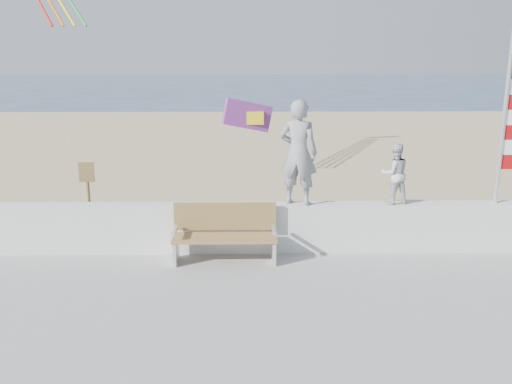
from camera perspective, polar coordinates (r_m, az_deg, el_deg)
The scene contains 8 objects.
ground at distance 8.30m, azimuth -1.20°, elevation -12.16°, with size 220.00×220.00×0.00m, color #304761.
sand at distance 16.84m, azimuth -1.09°, elevation 1.63°, with size 90.00×40.00×0.08m, color tan.
seawall at distance 9.92m, azimuth -1.18°, elevation -3.76°, with size 30.00×0.35×0.90m, color silver.
adult at distance 9.63m, azimuth 4.48°, elevation 4.16°, with size 0.68×0.45×1.87m, color gray.
child at distance 10.02m, azimuth 14.37°, elevation 1.88°, with size 0.53×0.42×1.10m, color #BDBDBD.
bench at distance 9.48m, azimuth -3.29°, elevation -4.27°, with size 1.80×0.57×1.00m.
parafoil_kite at distance 10.92m, azimuth -0.81°, elevation 8.06°, with size 1.04×0.45×0.69m.
sign at distance 11.90m, azimuth -17.27°, elevation 0.20°, with size 0.32×0.07×1.46m.
Camera 1 is at (0.05, -7.44, 3.67)m, focal length 38.00 mm.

